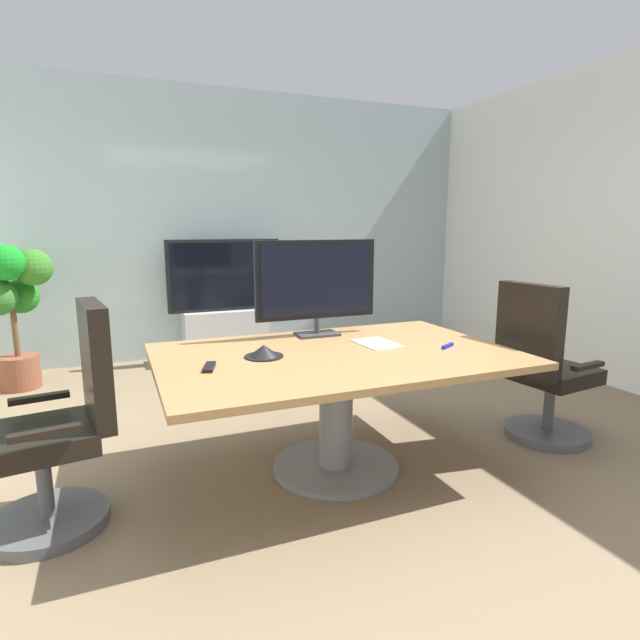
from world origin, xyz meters
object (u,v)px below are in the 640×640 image
object	(u,v)px
potted_plant	(13,300)
office_chair_right	(542,376)
conference_phone	(264,352)
conference_table	(336,379)
office_chair_left	(63,435)
tv_monitor	(316,282)
wall_display_unit	(226,320)
remote_control	(209,367)

from	to	relation	value
potted_plant	office_chair_right	bearing A→B (deg)	-37.66
office_chair_right	conference_phone	distance (m)	1.91
conference_table	potted_plant	distance (m)	3.22
office_chair_left	potted_plant	world-z (taller)	potted_plant
tv_monitor	conference_phone	bearing A→B (deg)	-138.99
wall_display_unit	conference_phone	xyz separation A→B (m)	(-0.35, -2.72, 0.31)
conference_phone	wall_display_unit	bearing A→B (deg)	82.67
potted_plant	conference_phone	world-z (taller)	potted_plant
office_chair_right	wall_display_unit	distance (m)	3.31
office_chair_right	tv_monitor	bearing A→B (deg)	57.70
wall_display_unit	tv_monitor	bearing A→B (deg)	-86.44
office_chair_right	potted_plant	distance (m)	4.38
conference_table	wall_display_unit	bearing A→B (deg)	91.41
office_chair_right	remote_control	distance (m)	2.22
office_chair_right	office_chair_left	bearing A→B (deg)	79.93
potted_plant	conference_phone	xyz separation A→B (m)	(1.58, -2.45, -0.05)
tv_monitor	conference_phone	size ratio (longest dim) A/B	3.82
tv_monitor	office_chair_right	bearing A→B (deg)	-25.07
conference_phone	remote_control	bearing A→B (deg)	-159.74
office_chair_left	conference_table	bearing A→B (deg)	81.77
office_chair_left	conference_phone	size ratio (longest dim) A/B	4.95
office_chair_right	tv_monitor	distance (m)	1.65
remote_control	potted_plant	bearing A→B (deg)	133.44
office_chair_left	potted_plant	size ratio (longest dim) A/B	0.84
office_chair_left	remote_control	world-z (taller)	office_chair_left
office_chair_right	potted_plant	size ratio (longest dim) A/B	0.84
conference_phone	potted_plant	bearing A→B (deg)	122.89
office_chair_left	office_chair_right	world-z (taller)	same
wall_display_unit	remote_control	xyz separation A→B (m)	(-0.68, -2.84, 0.29)
office_chair_right	wall_display_unit	world-z (taller)	wall_display_unit
remote_control	tv_monitor	bearing A→B (deg)	51.20
wall_display_unit	conference_table	bearing A→B (deg)	-88.59
tv_monitor	remote_control	size ratio (longest dim) A/B	4.94
tv_monitor	conference_phone	world-z (taller)	tv_monitor
tv_monitor	remote_control	world-z (taller)	tv_monitor
conference_table	remote_control	world-z (taller)	remote_control
office_chair_left	office_chair_right	size ratio (longest dim) A/B	1.00
potted_plant	tv_monitor	bearing A→B (deg)	-44.23
office_chair_left	wall_display_unit	distance (m)	3.11
office_chair_left	tv_monitor	bearing A→B (deg)	99.56
wall_display_unit	conference_phone	size ratio (longest dim) A/B	5.95
office_chair_left	potted_plant	bearing A→B (deg)	-176.32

